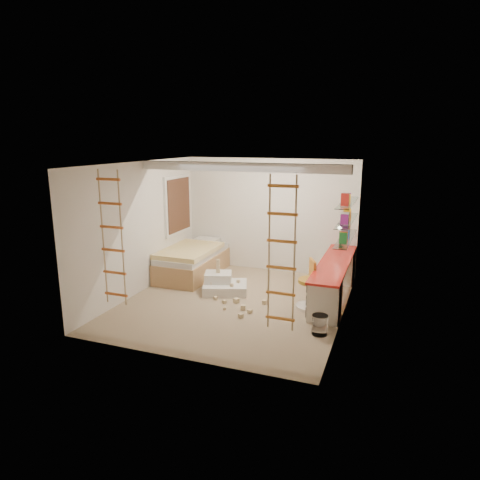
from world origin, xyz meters
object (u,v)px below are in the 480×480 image
at_px(desk, 334,279).
at_px(bed, 193,261).
at_px(play_platform, 223,285).
at_px(swivel_chair, 311,291).

xyz_separation_m(desk, bed, (-3.20, 0.36, -0.07)).
bearing_deg(play_platform, desk, 10.63).
xyz_separation_m(desk, play_platform, (-2.14, -0.40, -0.25)).
xyz_separation_m(swivel_chair, play_platform, (-1.82, 0.23, -0.18)).
bearing_deg(desk, play_platform, -169.37).
height_order(desk, bed, desk).
relative_size(swivel_chair, play_platform, 0.86).
bearing_deg(bed, play_platform, -35.91).
bearing_deg(play_platform, bed, 144.09).
relative_size(desk, play_platform, 2.70).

